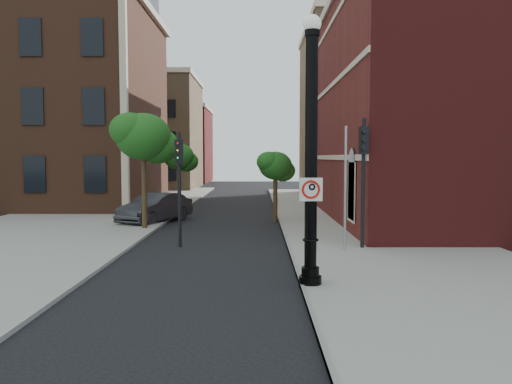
{
  "coord_description": "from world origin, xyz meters",
  "views": [
    {
      "loc": [
        0.86,
        -12.6,
        3.51
      ],
      "look_at": [
        0.81,
        2.0,
        2.49
      ],
      "focal_mm": 35.0,
      "sensor_mm": 36.0,
      "label": 1
    }
  ],
  "objects_px": {
    "traffic_signal_left": "(179,170)",
    "parked_car": "(156,208)",
    "traffic_signal_right": "(363,162)",
    "lamppost": "(311,164)",
    "no_parking_sign": "(311,189)"
  },
  "relations": [
    {
      "from": "parked_car",
      "to": "traffic_signal_right",
      "type": "distance_m",
      "value": 12.71
    },
    {
      "from": "lamppost",
      "to": "parked_car",
      "type": "xyz_separation_m",
      "value": [
        -6.92,
        13.48,
        -2.54
      ]
    },
    {
      "from": "no_parking_sign",
      "to": "traffic_signal_right",
      "type": "height_order",
      "value": "traffic_signal_right"
    },
    {
      "from": "lamppost",
      "to": "traffic_signal_right",
      "type": "relative_size",
      "value": 1.45
    },
    {
      "from": "traffic_signal_left",
      "to": "traffic_signal_right",
      "type": "height_order",
      "value": "traffic_signal_right"
    },
    {
      "from": "no_parking_sign",
      "to": "parked_car",
      "type": "bearing_deg",
      "value": 111.06
    },
    {
      "from": "parked_car",
      "to": "traffic_signal_right",
      "type": "relative_size",
      "value": 0.97
    },
    {
      "from": "parked_car",
      "to": "traffic_signal_left",
      "type": "distance_m",
      "value": 8.06
    },
    {
      "from": "parked_car",
      "to": "traffic_signal_right",
      "type": "xyz_separation_m",
      "value": [
        9.44,
        -8.11,
        2.55
      ]
    },
    {
      "from": "lamppost",
      "to": "traffic_signal_left",
      "type": "relative_size",
      "value": 1.61
    },
    {
      "from": "no_parking_sign",
      "to": "traffic_signal_right",
      "type": "bearing_deg",
      "value": 59.69
    },
    {
      "from": "traffic_signal_left",
      "to": "parked_car",
      "type": "bearing_deg",
      "value": 87.93
    },
    {
      "from": "no_parking_sign",
      "to": "parked_car",
      "type": "relative_size",
      "value": 0.13
    },
    {
      "from": "lamppost",
      "to": "parked_car",
      "type": "relative_size",
      "value": 1.5
    },
    {
      "from": "traffic_signal_right",
      "to": "lamppost",
      "type": "bearing_deg",
      "value": -122.72
    }
  ]
}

